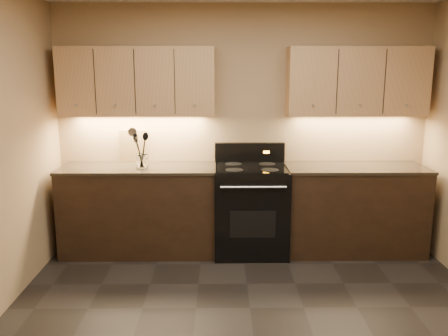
# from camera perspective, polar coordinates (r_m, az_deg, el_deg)

# --- Properties ---
(wall_back) EXTENTS (4.00, 0.04, 2.60)m
(wall_back) POSITION_cam_1_polar(r_m,az_deg,el_deg) (5.18, 2.22, 4.88)
(wall_back) COLOR tan
(wall_back) RESTS_ON ground
(counter_left) EXTENTS (1.62, 0.62, 0.93)m
(counter_left) POSITION_cam_1_polar(r_m,az_deg,el_deg) (5.13, -10.11, -4.92)
(counter_left) COLOR black
(counter_left) RESTS_ON ground
(counter_right) EXTENTS (1.46, 0.62, 0.93)m
(counter_right) POSITION_cam_1_polar(r_m,az_deg,el_deg) (5.25, 15.32, -4.76)
(counter_right) COLOR black
(counter_right) RESTS_ON ground
(stove) EXTENTS (0.76, 0.68, 1.14)m
(stove) POSITION_cam_1_polar(r_m,az_deg,el_deg) (5.05, 3.23, -4.87)
(stove) COLOR black
(stove) RESTS_ON ground
(upper_cab_left) EXTENTS (1.60, 0.30, 0.70)m
(upper_cab_left) POSITION_cam_1_polar(r_m,az_deg,el_deg) (5.06, -10.39, 10.21)
(upper_cab_left) COLOR tan
(upper_cab_left) RESTS_ON wall_back
(upper_cab_right) EXTENTS (1.44, 0.30, 0.70)m
(upper_cab_right) POSITION_cam_1_polar(r_m,az_deg,el_deg) (5.19, 15.70, 10.00)
(upper_cab_right) COLOR tan
(upper_cab_right) RESTS_ON wall_back
(outlet_plate) EXTENTS (0.08, 0.01, 0.12)m
(outlet_plate) POSITION_cam_1_polar(r_m,az_deg,el_deg) (5.30, -11.99, 2.82)
(outlet_plate) COLOR #B2B5BA
(outlet_plate) RESTS_ON wall_back
(utensil_crock) EXTENTS (0.15, 0.15, 0.15)m
(utensil_crock) POSITION_cam_1_polar(r_m,az_deg,el_deg) (4.93, -9.81, 0.77)
(utensil_crock) COLOR white
(utensil_crock) RESTS_ON counter_left
(cutting_board) EXTENTS (0.28, 0.07, 0.36)m
(cutting_board) POSITION_cam_1_polar(r_m,az_deg,el_deg) (5.26, -10.90, 2.66)
(cutting_board) COLOR tan
(cutting_board) RESTS_ON counter_left
(black_spoon) EXTENTS (0.13, 0.09, 0.36)m
(black_spoon) POSITION_cam_1_polar(r_m,az_deg,el_deg) (4.92, -10.00, 2.24)
(black_spoon) COLOR black
(black_spoon) RESTS_ON utensil_crock
(black_turner) EXTENTS (0.17, 0.12, 0.37)m
(black_turner) POSITION_cam_1_polar(r_m,az_deg,el_deg) (4.89, -9.78, 2.20)
(black_turner) COLOR black
(black_turner) RESTS_ON utensil_crock
(steel_spatula) EXTENTS (0.17, 0.13, 0.35)m
(steel_spatula) POSITION_cam_1_polar(r_m,az_deg,el_deg) (4.90, -9.69, 2.08)
(steel_spatula) COLOR silver
(steel_spatula) RESTS_ON utensil_crock
(steel_skimmer) EXTENTS (0.20, 0.11, 0.41)m
(steel_skimmer) POSITION_cam_1_polar(r_m,az_deg,el_deg) (4.87, -9.65, 2.41)
(steel_skimmer) COLOR silver
(steel_skimmer) RESTS_ON utensil_crock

